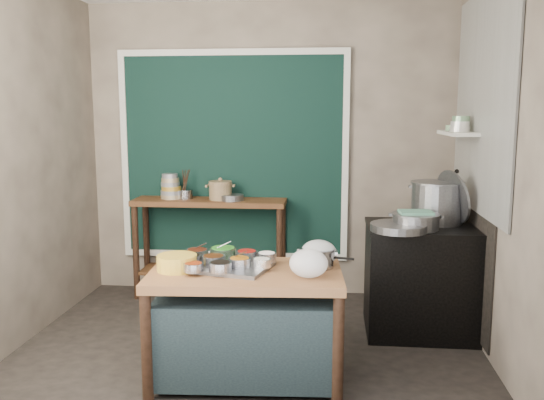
# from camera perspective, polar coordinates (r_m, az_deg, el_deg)

# --- Properties ---
(floor) EXTENTS (3.50, 3.00, 0.02)m
(floor) POSITION_cam_1_polar(r_m,az_deg,el_deg) (4.45, -2.37, -14.91)
(floor) COLOR #2A2420
(floor) RESTS_ON ground
(back_wall) EXTENTS (3.50, 0.02, 2.80)m
(back_wall) POSITION_cam_1_polar(r_m,az_deg,el_deg) (5.59, -0.25, 4.90)
(back_wall) COLOR gray
(back_wall) RESTS_ON floor
(left_wall) EXTENTS (0.02, 3.00, 2.80)m
(left_wall) POSITION_cam_1_polar(r_m,az_deg,el_deg) (4.68, -24.36, 3.36)
(left_wall) COLOR gray
(left_wall) RESTS_ON floor
(right_wall) EXTENTS (0.02, 3.00, 2.80)m
(right_wall) POSITION_cam_1_polar(r_m,az_deg,el_deg) (4.22, 21.94, 2.99)
(right_wall) COLOR gray
(right_wall) RESTS_ON floor
(curtain_panel) EXTENTS (2.10, 0.02, 1.90)m
(curtain_panel) POSITION_cam_1_polar(r_m,az_deg,el_deg) (5.60, -3.87, 4.38)
(curtain_panel) COLOR black
(curtain_panel) RESTS_ON back_wall
(curtain_frame) EXTENTS (2.22, 0.03, 2.02)m
(curtain_frame) POSITION_cam_1_polar(r_m,az_deg,el_deg) (5.59, -3.88, 4.37)
(curtain_frame) COLOR beige
(curtain_frame) RESTS_ON back_wall
(tile_panel) EXTENTS (0.02, 1.70, 1.70)m
(tile_panel) POSITION_cam_1_polar(r_m,az_deg,el_deg) (4.72, 20.11, 9.12)
(tile_panel) COLOR #B2B2AA
(tile_panel) RESTS_ON right_wall
(soot_patch) EXTENTS (0.01, 1.30, 1.30)m
(soot_patch) POSITION_cam_1_polar(r_m,az_deg,el_deg) (4.94, 19.18, -4.32)
(soot_patch) COLOR black
(soot_patch) RESTS_ON right_wall
(wall_shelf) EXTENTS (0.22, 0.70, 0.03)m
(wall_shelf) POSITION_cam_1_polar(r_m,az_deg,el_deg) (5.00, 17.95, 6.31)
(wall_shelf) COLOR beige
(wall_shelf) RESTS_ON right_wall
(prep_table) EXTENTS (1.29, 0.80, 0.75)m
(prep_table) POSITION_cam_1_polar(r_m,az_deg,el_deg) (3.90, -2.59, -12.30)
(prep_table) COLOR brown
(prep_table) RESTS_ON floor
(back_counter) EXTENTS (1.45, 0.40, 0.95)m
(back_counter) POSITION_cam_1_polar(r_m,az_deg,el_deg) (5.59, -6.13, -4.75)
(back_counter) COLOR #4F2F16
(back_counter) RESTS_ON floor
(stove_block) EXTENTS (0.90, 0.68, 0.85)m
(stove_block) POSITION_cam_1_polar(r_m,az_deg,el_deg) (4.84, 14.75, -7.76)
(stove_block) COLOR black
(stove_block) RESTS_ON floor
(stove_top) EXTENTS (0.92, 0.69, 0.03)m
(stove_top) POSITION_cam_1_polar(r_m,az_deg,el_deg) (4.74, 14.96, -2.64)
(stove_top) COLOR black
(stove_top) RESTS_ON stove_block
(condiment_tray) EXTENTS (0.65, 0.53, 0.03)m
(condiment_tray) POSITION_cam_1_polar(r_m,az_deg,el_deg) (3.85, -4.65, -6.54)
(condiment_tray) COLOR gray
(condiment_tray) RESTS_ON prep_table
(condiment_bowls) EXTENTS (0.65, 0.50, 0.07)m
(condiment_bowls) POSITION_cam_1_polar(r_m,az_deg,el_deg) (3.86, -5.03, -5.82)
(condiment_bowls) COLOR gray
(condiment_bowls) RESTS_ON condiment_tray
(yellow_basin) EXTENTS (0.29, 0.29, 0.10)m
(yellow_basin) POSITION_cam_1_polar(r_m,az_deg,el_deg) (3.83, -9.40, -6.14)
(yellow_basin) COLOR gold
(yellow_basin) RESTS_ON prep_table
(saucepan) EXTENTS (0.29, 0.29, 0.13)m
(saucepan) POSITION_cam_1_polar(r_m,az_deg,el_deg) (3.86, 4.50, -5.73)
(saucepan) COLOR gray
(saucepan) RESTS_ON prep_table
(plastic_bag_a) EXTENTS (0.27, 0.24, 0.18)m
(plastic_bag_a) POSITION_cam_1_polar(r_m,az_deg,el_deg) (3.62, 3.65, -6.28)
(plastic_bag_a) COLOR white
(plastic_bag_a) RESTS_ON prep_table
(plastic_bag_b) EXTENTS (0.27, 0.24, 0.18)m
(plastic_bag_b) POSITION_cam_1_polar(r_m,az_deg,el_deg) (3.87, 4.65, -5.28)
(plastic_bag_b) COLOR white
(plastic_bag_b) RESTS_ON prep_table
(bowl_stack) EXTENTS (0.21, 0.21, 0.24)m
(bowl_stack) POSITION_cam_1_polar(r_m,az_deg,el_deg) (5.59, -9.99, 1.21)
(bowl_stack) COLOR tan
(bowl_stack) RESTS_ON back_counter
(utensil_cup) EXTENTS (0.17, 0.17, 0.09)m
(utensil_cup) POSITION_cam_1_polar(r_m,az_deg,el_deg) (5.56, -8.56, 0.57)
(utensil_cup) COLOR gray
(utensil_cup) RESTS_ON back_counter
(ceramic_crock) EXTENTS (0.27, 0.27, 0.16)m
(ceramic_crock) POSITION_cam_1_polar(r_m,az_deg,el_deg) (5.46, -5.14, 0.85)
(ceramic_crock) COLOR olive
(ceramic_crock) RESTS_ON back_counter
(wide_bowl) EXTENTS (0.29, 0.29, 0.05)m
(wide_bowl) POSITION_cam_1_polar(r_m,az_deg,el_deg) (5.41, -3.98, 0.25)
(wide_bowl) COLOR gray
(wide_bowl) RESTS_ON back_counter
(stock_pot) EXTENTS (0.56, 0.56, 0.34)m
(stock_pot) POSITION_cam_1_polar(r_m,az_deg,el_deg) (4.83, 16.00, -0.24)
(stock_pot) COLOR gray
(stock_pot) RESTS_ON stove_top
(pot_lid) EXTENTS (0.26, 0.46, 0.44)m
(pot_lid) POSITION_cam_1_polar(r_m,az_deg,el_deg) (4.83, 17.49, 0.27)
(pot_lid) COLOR gray
(pot_lid) RESTS_ON stove_top
(steamer) EXTENTS (0.44, 0.44, 0.12)m
(steamer) POSITION_cam_1_polar(r_m,az_deg,el_deg) (4.57, 14.04, -2.05)
(steamer) COLOR gray
(steamer) RESTS_ON stove_top
(green_cloth) EXTENTS (0.26, 0.21, 0.02)m
(green_cloth) POSITION_cam_1_polar(r_m,az_deg,el_deg) (4.55, 14.08, -1.18)
(green_cloth) COLOR #5B947B
(green_cloth) RESTS_ON steamer
(shallow_pan) EXTENTS (0.56, 0.56, 0.06)m
(shallow_pan) POSITION_cam_1_polar(r_m,az_deg,el_deg) (4.47, 12.44, -2.66)
(shallow_pan) COLOR gray
(shallow_pan) RESTS_ON stove_top
(shelf_bowl_stack) EXTENTS (0.16, 0.16, 0.13)m
(shelf_bowl_stack) POSITION_cam_1_polar(r_m,az_deg,el_deg) (4.91, 18.20, 7.13)
(shelf_bowl_stack) COLOR silver
(shelf_bowl_stack) RESTS_ON wall_shelf
(shelf_bowl_green) EXTENTS (0.16, 0.16, 0.05)m
(shelf_bowl_green) POSITION_cam_1_polar(r_m,az_deg,el_deg) (5.17, 17.55, 6.83)
(shelf_bowl_green) COLOR gray
(shelf_bowl_green) RESTS_ON wall_shelf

